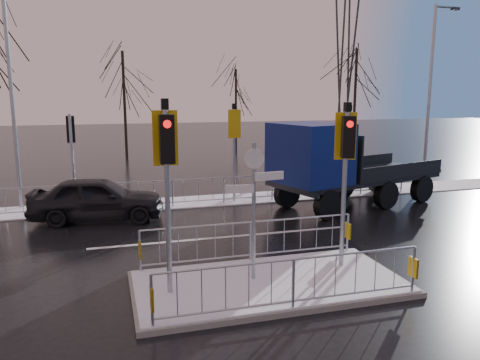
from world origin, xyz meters
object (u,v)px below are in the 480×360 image
object	(u,v)px
street_lamp_right	(431,90)
street_lamp_left	(13,87)
traffic_island	(268,270)
car_far_lane	(97,199)
flatbed_truck	(330,164)

from	to	relation	value
street_lamp_right	street_lamp_left	size ratio (longest dim) A/B	0.98
traffic_island	car_far_lane	xyz separation A→B (m)	(-3.68, 6.86, 0.36)
car_far_lane	flatbed_truck	distance (m)	8.32
car_far_lane	street_lamp_right	distance (m)	14.81
car_far_lane	street_lamp_left	world-z (taller)	street_lamp_left
flatbed_truck	street_lamp_left	world-z (taller)	street_lamp_left
traffic_island	car_far_lane	bearing A→B (deg)	118.22
flatbed_truck	street_lamp_right	xyz separation A→B (m)	(6.04, 2.41, 2.68)
traffic_island	street_lamp_right	distance (m)	14.14
car_far_lane	street_lamp_right	world-z (taller)	street_lamp_right
car_far_lane	street_lamp_left	size ratio (longest dim) A/B	0.54
car_far_lane	street_lamp_right	bearing A→B (deg)	-76.36
traffic_island	flatbed_truck	world-z (taller)	traffic_island
flatbed_truck	street_lamp_left	size ratio (longest dim) A/B	0.90
traffic_island	car_far_lane	size ratio (longest dim) A/B	1.36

